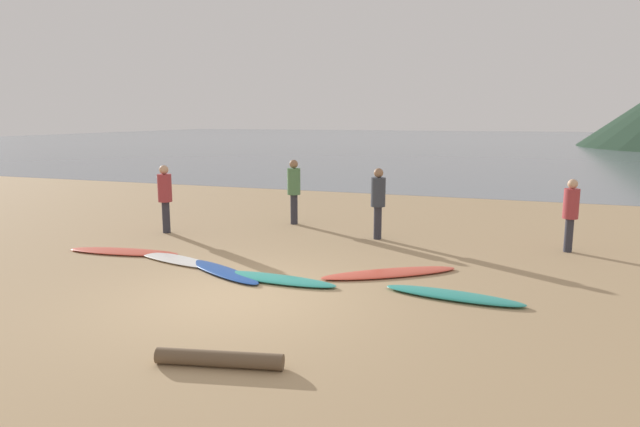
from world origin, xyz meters
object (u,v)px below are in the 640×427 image
person_2 (294,186)px  surfboard_2 (222,271)px  surfboard_3 (275,279)px  person_1 (165,193)px  surfboard_1 (175,259)px  driftwood_log (219,359)px  person_3 (378,198)px  surfboard_5 (453,295)px  person_0 (571,209)px  surfboard_4 (390,273)px  surfboard_0 (123,252)px

person_2 → surfboard_2: bearing=163.3°
surfboard_3 → person_1: bearing=149.3°
surfboard_1 → driftwood_log: (3.33, -4.01, 0.06)m
person_3 → driftwood_log: 7.47m
surfboard_1 → surfboard_5: bearing=10.5°
person_0 → person_2: bearing=14.3°
surfboard_5 → driftwood_log: 4.21m
surfboard_4 → person_0: 4.60m
person_1 → person_2: person_2 is taller
person_0 → surfboard_2: bearing=54.7°
surfboard_2 → surfboard_3: 1.15m
surfboard_1 → driftwood_log: 5.21m
surfboard_0 → surfboard_5: surfboard_5 is taller
surfboard_2 → surfboard_5: (4.29, -0.02, 0.01)m
surfboard_5 → surfboard_1: bearing=-178.2°
person_0 → person_3: (-4.26, -0.13, 0.07)m
surfboard_3 → surfboard_0: bearing=172.0°
surfboard_4 → person_2: bearing=96.8°
surfboard_2 → person_3: person_3 is taller
surfboard_2 → person_1: bearing=166.9°
person_3 → person_2: bearing=135.7°
surfboard_4 → surfboard_5: size_ratio=1.18×
surfboard_3 → person_0: 6.71m
surfboard_1 → surfboard_2: surfboard_2 is taller
person_2 → driftwood_log: 8.91m
person_0 → person_1: size_ratio=0.93×
surfboard_2 → driftwood_log: 4.01m
surfboard_1 → person_0: (7.71, 3.53, 0.92)m
surfboard_4 → surfboard_0: bearing=148.1°
driftwood_log → surfboard_4: bearing=76.4°
surfboard_4 → person_0: (3.31, 3.06, 0.91)m
surfboard_1 → person_3: person_3 is taller
driftwood_log → surfboard_2: bearing=118.9°
surfboard_5 → person_0: (2.03, 4.05, 0.90)m
surfboard_3 → person_1: person_1 is taller
surfboard_5 → person_1: (-7.50, 2.84, 0.98)m
person_2 → person_3: bearing=-135.5°
person_1 → driftwood_log: (5.14, -6.33, -0.92)m
surfboard_4 → surfboard_5: 1.61m
surfboard_0 → person_0: (9.15, 3.36, 0.91)m
person_2 → driftwood_log: (2.49, -8.50, -0.95)m
person_1 → person_3: person_1 is taller
person_2 → person_3: size_ratio=1.03×
surfboard_4 → surfboard_2: bearing=162.9°
surfboard_2 → driftwood_log: driftwood_log is taller
surfboard_1 → person_2: person_2 is taller
surfboard_2 → person_3: bearing=90.3°
person_0 → person_1: (-9.53, -1.21, 0.07)m
person_1 → driftwood_log: size_ratio=1.12×
surfboard_0 → person_2: bearing=54.8°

